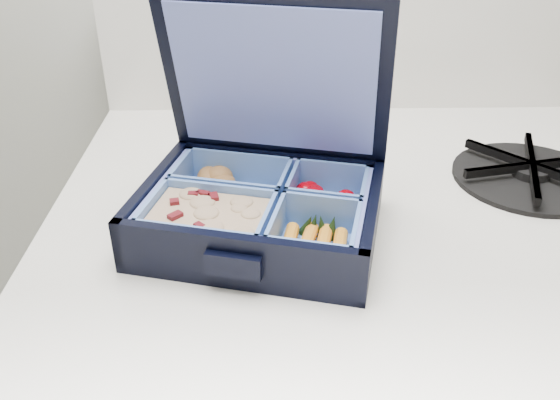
{
  "coord_description": "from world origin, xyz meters",
  "views": [
    {
      "loc": [
        0.03,
        1.12,
        1.32
      ],
      "look_at": [
        0.04,
        1.6,
        1.03
      ],
      "focal_mm": 38.0,
      "sensor_mm": 36.0,
      "label": 1
    }
  ],
  "objects": [
    {
      "name": "burner_grate_rear",
      "position": [
        -0.0,
        1.88,
        1.01
      ],
      "size": [
        0.22,
        0.22,
        0.02
      ],
      "primitive_type": "cylinder",
      "rotation": [
        0.0,
        0.0,
        0.36
      ],
      "color": "black",
      "rests_on": "stove"
    },
    {
      "name": "fork",
      "position": [
        0.11,
        1.71,
        1.0
      ],
      "size": [
        0.1,
        0.15,
        0.01
      ],
      "primitive_type": null,
      "rotation": [
        0.0,
        0.0,
        -0.55
      ],
      "color": "silver",
      "rests_on": "stove"
    },
    {
      "name": "burner_grate",
      "position": [
        0.32,
        1.7,
        1.01
      ],
      "size": [
        0.2,
        0.2,
        0.02
      ],
      "primitive_type": "cylinder",
      "rotation": [
        0.0,
        0.0,
        0.21
      ],
      "color": "black",
      "rests_on": "stove"
    },
    {
      "name": "bento_box",
      "position": [
        0.02,
        1.6,
        1.02
      ],
      "size": [
        0.25,
        0.22,
        0.05
      ],
      "primitive_type": null,
      "rotation": [
        0.0,
        0.0,
        -0.24
      ],
      "color": "black",
      "rests_on": "stove"
    }
  ]
}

